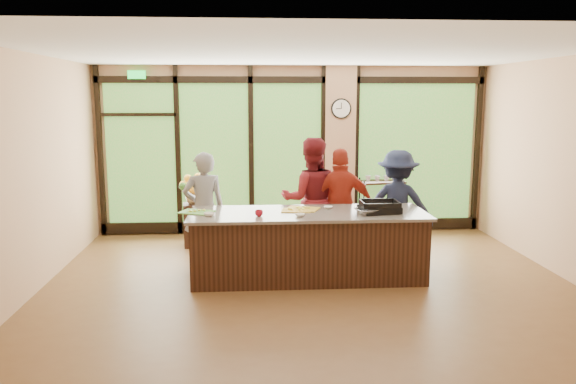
{
  "coord_description": "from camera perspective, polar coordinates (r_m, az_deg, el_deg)",
  "views": [
    {
      "loc": [
        -0.78,
        -7.08,
        2.46
      ],
      "look_at": [
        -0.26,
        0.4,
        1.18
      ],
      "focal_mm": 35.0,
      "sensor_mm": 36.0,
      "label": 1
    }
  ],
  "objects": [
    {
      "name": "floor",
      "position": [
        7.53,
        2.24,
        -9.38
      ],
      "size": [
        7.0,
        7.0,
        0.0
      ],
      "primitive_type": "plane",
      "color": "brown",
      "rests_on": "ground"
    },
    {
      "name": "ceiling",
      "position": [
        7.14,
        2.4,
        14.01
      ],
      "size": [
        7.0,
        7.0,
        0.0
      ],
      "primitive_type": "plane",
      "rotation": [
        3.14,
        0.0,
        0.0
      ],
      "color": "silver",
      "rests_on": "back_wall"
    },
    {
      "name": "back_wall",
      "position": [
        10.16,
        0.48,
        4.25
      ],
      "size": [
        7.0,
        0.0,
        7.0
      ],
      "primitive_type": "plane",
      "rotation": [
        1.57,
        0.0,
        0.0
      ],
      "color": "tan",
      "rests_on": "floor"
    },
    {
      "name": "left_wall",
      "position": [
        7.65,
        -24.76,
        1.58
      ],
      "size": [
        0.0,
        6.0,
        6.0
      ],
      "primitive_type": "plane",
      "rotation": [
        1.57,
        0.0,
        1.57
      ],
      "color": "tan",
      "rests_on": "floor"
    },
    {
      "name": "right_wall",
      "position": [
        8.33,
        27.03,
        2.0
      ],
      "size": [
        0.0,
        6.0,
        6.0
      ],
      "primitive_type": "plane",
      "rotation": [
        1.57,
        0.0,
        -1.57
      ],
      "color": "tan",
      "rests_on": "floor"
    },
    {
      "name": "window_wall",
      "position": [
        10.14,
        1.43,
        3.64
      ],
      "size": [
        6.9,
        0.12,
        3.0
      ],
      "color": "tan",
      "rests_on": "floor"
    },
    {
      "name": "island_base",
      "position": [
        7.69,
        2.02,
        -5.55
      ],
      "size": [
        3.1,
        1.0,
        0.88
      ],
      "primitive_type": "cube",
      "color": "black",
      "rests_on": "floor"
    },
    {
      "name": "countertop",
      "position": [
        7.58,
        2.04,
        -2.2
      ],
      "size": [
        3.2,
        1.1,
        0.04
      ],
      "primitive_type": "cube",
      "color": "slate",
      "rests_on": "island_base"
    },
    {
      "name": "wall_clock",
      "position": [
        10.08,
        5.42,
        8.44
      ],
      "size": [
        0.36,
        0.04,
        0.36
      ],
      "color": "black",
      "rests_on": "window_wall"
    },
    {
      "name": "cook_left",
      "position": [
        8.26,
        -8.53,
        -1.74
      ],
      "size": [
        0.68,
        0.52,
        1.68
      ],
      "primitive_type": "imported",
      "rotation": [
        0.0,
        0.0,
        3.36
      ],
      "color": "slate",
      "rests_on": "floor"
    },
    {
      "name": "cook_midleft",
      "position": [
        8.44,
        2.33,
        -0.77
      ],
      "size": [
        0.91,
        0.71,
        1.86
      ],
      "primitive_type": "imported",
      "rotation": [
        0.0,
        0.0,
        3.14
      ],
      "color": "maroon",
      "rests_on": "floor"
    },
    {
      "name": "cook_midright",
      "position": [
        8.35,
        5.39,
        -1.44
      ],
      "size": [
        1.02,
        0.47,
        1.71
      ],
      "primitive_type": "imported",
      "rotation": [
        0.0,
        0.0,
        3.09
      ],
      "color": "#9F2818",
      "rests_on": "floor"
    },
    {
      "name": "cook_right",
      "position": [
        8.67,
        11.04,
        -1.31
      ],
      "size": [
        1.21,
        0.9,
        1.67
      ],
      "primitive_type": "imported",
      "rotation": [
        0.0,
        0.0,
        2.86
      ],
      "color": "#161C31",
      "rests_on": "floor"
    },
    {
      "name": "roasting_pan",
      "position": [
        7.64,
        9.26,
        -1.74
      ],
      "size": [
        0.56,
        0.47,
        0.09
      ],
      "primitive_type": "cube",
      "rotation": [
        0.0,
        0.0,
        0.18
      ],
      "color": "black",
      "rests_on": "countertop"
    },
    {
      "name": "mixing_bowl",
      "position": [
        7.5,
        8.04,
        -1.96
      ],
      "size": [
        0.39,
        0.39,
        0.08
      ],
      "primitive_type": "imported",
      "rotation": [
        0.0,
        0.0,
        0.32
      ],
      "color": "silver",
      "rests_on": "countertop"
    },
    {
      "name": "cutting_board_left",
      "position": [
        7.65,
        -9.28,
        -2.02
      ],
      "size": [
        0.51,
        0.45,
        0.01
      ],
      "primitive_type": "cube",
      "rotation": [
        0.0,
        0.0,
        -0.38
      ],
      "color": "#519937",
      "rests_on": "countertop"
    },
    {
      "name": "cutting_board_center",
      "position": [
        7.76,
        1.46,
        -1.73
      ],
      "size": [
        0.53,
        0.47,
        0.01
      ],
      "primitive_type": "cube",
      "rotation": [
        0.0,
        0.0,
        -0.39
      ],
      "color": "gold",
      "rests_on": "countertop"
    },
    {
      "name": "cutting_board_right",
      "position": [
        7.65,
        0.85,
        -1.88
      ],
      "size": [
        0.43,
        0.35,
        0.01
      ],
      "primitive_type": "cube",
      "rotation": [
        0.0,
        0.0,
        -0.13
      ],
      "color": "gold",
      "rests_on": "countertop"
    },
    {
      "name": "prep_bowl_near",
      "position": [
        7.39,
        -8.02,
        -2.26
      ],
      "size": [
        0.14,
        0.14,
        0.04
      ],
      "primitive_type": "imported",
      "rotation": [
        0.0,
        0.0,
        -0.01
      ],
      "color": "white",
      "rests_on": "countertop"
    },
    {
      "name": "prep_bowl_mid",
      "position": [
        7.29,
        1.22,
        -2.36
      ],
      "size": [
        0.15,
        0.15,
        0.04
      ],
      "primitive_type": "imported",
      "rotation": [
        0.0,
        0.0,
        -0.25
      ],
      "color": "white",
      "rests_on": "countertop"
    },
    {
      "name": "prep_bowl_far",
      "position": [
        7.84,
        4.1,
        -1.56
      ],
      "size": [
        0.15,
        0.15,
        0.03
      ],
      "primitive_type": "imported",
      "rotation": [
        0.0,
        0.0,
        -0.22
      ],
      "color": "white",
      "rests_on": "countertop"
    },
    {
      "name": "red_ramekin",
      "position": [
        7.31,
        -2.97,
        -2.16
      ],
      "size": [
        0.11,
        0.11,
        0.08
      ],
      "primitive_type": "imported",
      "rotation": [
        0.0,
        0.0,
        -0.06
      ],
      "color": "#A41024",
      "rests_on": "countertop"
    },
    {
      "name": "flower_stand",
      "position": [
        9.44,
        -9.45,
        -3.32
      ],
      "size": [
        0.4,
        0.4,
        0.72
      ],
      "primitive_type": "cube",
      "rotation": [
        0.0,
        0.0,
        0.11
      ],
      "color": "black",
      "rests_on": "floor"
    },
    {
      "name": "flower_vase",
      "position": [
        9.34,
        -9.54,
        -0.29
      ],
      "size": [
        0.34,
        0.34,
        0.3
      ],
      "primitive_type": "imported",
      "rotation": [
        0.0,
        0.0,
        -0.23
      ],
      "color": "olive",
      "rests_on": "flower_stand"
    },
    {
      "name": "bar_cart",
      "position": [
        10.27,
        9.43,
        -0.67
      ],
      "size": [
        0.85,
        0.58,
        1.07
      ],
      "rotation": [
        0.0,
        0.0,
        0.18
      ],
      "color": "black",
      "rests_on": "floor"
    }
  ]
}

